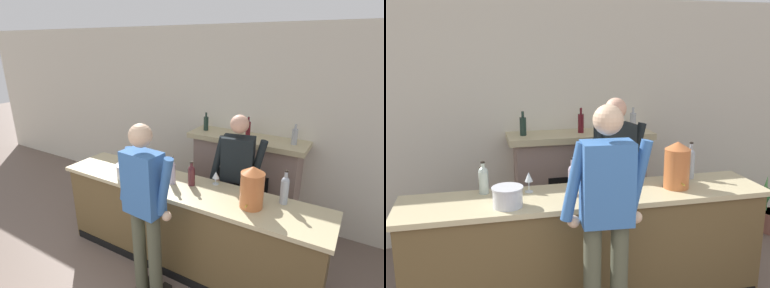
# 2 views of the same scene
# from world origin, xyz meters

# --- Properties ---
(wall_back_panel) EXTENTS (12.00, 0.07, 2.75)m
(wall_back_panel) POSITION_xyz_m (0.00, 4.08, 1.38)
(wall_back_panel) COLOR beige
(wall_back_panel) RESTS_ON ground_plane
(bar_counter) EXTENTS (3.12, 0.64, 1.02)m
(bar_counter) POSITION_xyz_m (0.04, 2.54, 0.51)
(bar_counter) COLOR brown
(bar_counter) RESTS_ON ground_plane
(fireplace_stone) EXTENTS (1.63, 0.52, 1.56)m
(fireplace_stone) POSITION_xyz_m (0.28, 3.82, 0.65)
(fireplace_stone) COLOR gray
(fireplace_stone) RESTS_ON ground_plane
(person_customer) EXTENTS (0.66, 0.32, 1.86)m
(person_customer) POSITION_xyz_m (0.01, 1.93, 1.04)
(person_customer) COLOR #4A4C3A
(person_customer) RESTS_ON ground_plane
(person_bartender) EXTENTS (0.65, 0.36, 1.75)m
(person_bartender) POSITION_xyz_m (0.45, 3.07, 0.97)
(person_bartender) COLOR #2E2E42
(person_bartender) RESTS_ON ground_plane
(copper_dispenser) EXTENTS (0.23, 0.27, 0.42)m
(copper_dispenser) POSITION_xyz_m (0.83, 2.51, 1.22)
(copper_dispenser) COLOR #BD6635
(copper_dispenser) RESTS_ON bar_counter
(ice_bucket_steel) EXTENTS (0.25, 0.25, 0.16)m
(ice_bucket_steel) POSITION_xyz_m (-0.65, 2.40, 1.10)
(ice_bucket_steel) COLOR silver
(ice_bucket_steel) RESTS_ON bar_counter
(wine_bottle_riesling_slim) EXTENTS (0.07, 0.07, 0.32)m
(wine_bottle_riesling_slim) POSITION_xyz_m (-0.10, 2.54, 1.16)
(wine_bottle_riesling_slim) COLOR #B3A5BB
(wine_bottle_riesling_slim) RESTS_ON bar_counter
(wine_bottle_burgundy_dark) EXTENTS (0.08, 0.08, 0.35)m
(wine_bottle_burgundy_dark) POSITION_xyz_m (1.08, 2.74, 1.17)
(wine_bottle_burgundy_dark) COLOR #9CA6B3
(wine_bottle_burgundy_dark) RESTS_ON bar_counter
(wine_bottle_rose_blush) EXTENTS (0.08, 0.08, 0.28)m
(wine_bottle_rose_blush) POSITION_xyz_m (-0.82, 2.76, 1.14)
(wine_bottle_rose_blush) COLOR #A9B7AE
(wine_bottle_rose_blush) RESTS_ON bar_counter
(wine_bottle_chardonnay_pale) EXTENTS (0.08, 0.08, 0.28)m
(wine_bottle_chardonnay_pale) POSITION_xyz_m (0.10, 2.61, 1.14)
(wine_bottle_chardonnay_pale) COLOR #502024
(wine_bottle_chardonnay_pale) RESTS_ON bar_counter
(wine_glass_near_bucket) EXTENTS (0.07, 0.07, 0.18)m
(wine_glass_near_bucket) POSITION_xyz_m (-0.45, 2.70, 1.14)
(wine_glass_near_bucket) COLOR silver
(wine_glass_near_bucket) RESTS_ON bar_counter
(wine_glass_by_dispenser) EXTENTS (0.08, 0.08, 0.15)m
(wine_glass_by_dispenser) POSITION_xyz_m (0.32, 2.77, 1.12)
(wine_glass_by_dispenser) COLOR silver
(wine_glass_by_dispenser) RESTS_ON bar_counter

